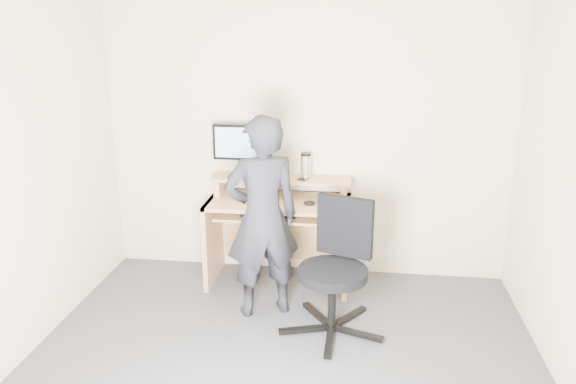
% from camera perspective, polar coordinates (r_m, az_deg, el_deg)
% --- Properties ---
extents(back_wall, '(3.50, 0.02, 2.50)m').
position_cam_1_polar(back_wall, '(4.86, 1.89, 5.78)').
color(back_wall, beige).
rests_on(back_wall, ground).
extents(desk, '(1.20, 0.60, 0.91)m').
position_cam_1_polar(desk, '(4.86, -0.79, -2.82)').
color(desk, tan).
rests_on(desk, ground).
extents(monitor, '(0.48, 0.13, 0.45)m').
position_cam_1_polar(monitor, '(4.79, -4.85, 4.71)').
color(monitor, black).
rests_on(monitor, desk).
extents(external_drive, '(0.09, 0.14, 0.20)m').
position_cam_1_polar(external_drive, '(4.84, -2.02, 2.80)').
color(external_drive, black).
rests_on(external_drive, desk).
extents(travel_mug, '(0.09, 0.09, 0.20)m').
position_cam_1_polar(travel_mug, '(4.77, 1.83, 2.58)').
color(travel_mug, silver).
rests_on(travel_mug, desk).
extents(smartphone, '(0.11, 0.15, 0.01)m').
position_cam_1_polar(smartphone, '(4.76, 1.65, 1.40)').
color(smartphone, black).
rests_on(smartphone, desk).
extents(charger, '(0.05, 0.05, 0.03)m').
position_cam_1_polar(charger, '(4.80, -3.65, 1.64)').
color(charger, black).
rests_on(charger, desk).
extents(headphones, '(0.17, 0.17, 0.06)m').
position_cam_1_polar(headphones, '(4.91, -3.24, 1.91)').
color(headphones, silver).
rests_on(headphones, desk).
extents(keyboard, '(0.47, 0.19, 0.03)m').
position_cam_1_polar(keyboard, '(4.67, -1.98, -2.12)').
color(keyboard, black).
rests_on(keyboard, desk).
extents(mouse, '(0.11, 0.08, 0.04)m').
position_cam_1_polar(mouse, '(4.59, 2.18, -1.13)').
color(mouse, black).
rests_on(mouse, desk).
extents(office_chair, '(0.76, 0.73, 0.96)m').
position_cam_1_polar(office_chair, '(4.10, 4.97, -7.19)').
color(office_chair, black).
rests_on(office_chair, ground).
extents(person, '(0.67, 0.57, 1.57)m').
position_cam_1_polar(person, '(4.22, -2.63, -2.62)').
color(person, black).
rests_on(person, ground).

